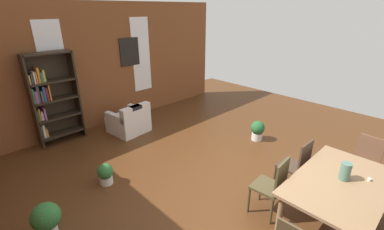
# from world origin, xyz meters

# --- Properties ---
(ground_plane) EXTENTS (11.06, 11.06, 0.00)m
(ground_plane) POSITION_xyz_m (0.00, 0.00, 0.00)
(ground_plane) COLOR #4E2C14
(back_wall_brick) EXTENTS (7.46, 0.12, 3.03)m
(back_wall_brick) POSITION_xyz_m (0.00, 4.31, 1.51)
(back_wall_brick) COLOR brown
(back_wall_brick) RESTS_ON ground
(window_pane_0) EXTENTS (0.55, 0.02, 1.97)m
(window_pane_0) POSITION_xyz_m (-1.13, 4.24, 1.66)
(window_pane_0) COLOR white
(window_pane_1) EXTENTS (0.55, 0.02, 1.97)m
(window_pane_1) POSITION_xyz_m (1.13, 4.24, 1.66)
(window_pane_1) COLOR white
(dining_table) EXTENTS (1.71, 1.03, 0.78)m
(dining_table) POSITION_xyz_m (0.42, -1.27, 0.69)
(dining_table) COLOR #8D6B4A
(dining_table) RESTS_ON ground
(vase_on_table) EXTENTS (0.13, 0.13, 0.24)m
(vase_on_table) POSITION_xyz_m (0.49, -1.27, 0.90)
(vase_on_table) COLOR #4C7266
(vase_on_table) RESTS_ON dining_table
(tealight_candle_0) EXTENTS (0.04, 0.04, 0.04)m
(tealight_candle_0) POSITION_xyz_m (0.69, -1.52, 0.80)
(tealight_candle_0) COLOR silver
(tealight_candle_0) RESTS_ON dining_table
(dining_chair_far_left) EXTENTS (0.43, 0.43, 0.95)m
(dining_chair_far_left) POSITION_xyz_m (0.04, -0.53, 0.51)
(dining_chair_far_left) COLOR #473D24
(dining_chair_far_left) RESTS_ON ground
(dining_chair_far_right) EXTENTS (0.41, 0.41, 0.95)m
(dining_chair_far_right) POSITION_xyz_m (0.80, -0.53, 0.51)
(dining_chair_far_right) COLOR #3F2F22
(dining_chair_far_right) RESTS_ON ground
(dining_chair_head_right) EXTENTS (0.43, 0.43, 0.95)m
(dining_chair_head_right) POSITION_xyz_m (1.65, -1.28, 0.51)
(dining_chair_head_right) COLOR brown
(dining_chair_head_right) RESTS_ON ground
(bookshelf_tall) EXTENTS (0.96, 0.32, 2.03)m
(bookshelf_tall) POSITION_xyz_m (-1.37, 4.06, 1.05)
(bookshelf_tall) COLOR #2D2319
(bookshelf_tall) RESTS_ON ground
(armchair_white) EXTENTS (0.89, 0.89, 0.75)m
(armchair_white) POSITION_xyz_m (0.07, 3.36, 0.28)
(armchair_white) COLOR silver
(armchair_white) RESTS_ON ground
(potted_plant_by_shelf) EXTENTS (0.32, 0.32, 0.47)m
(potted_plant_by_shelf) POSITION_xyz_m (1.96, 0.92, 0.25)
(potted_plant_by_shelf) COLOR silver
(potted_plant_by_shelf) RESTS_ON ground
(potted_plant_corner) EXTENTS (0.37, 0.37, 0.54)m
(potted_plant_corner) POSITION_xyz_m (-2.45, 1.29, 0.32)
(potted_plant_corner) COLOR silver
(potted_plant_corner) RESTS_ON ground
(potted_plant_window) EXTENTS (0.27, 0.27, 0.39)m
(potted_plant_window) POSITION_xyz_m (-1.36, 1.84, 0.20)
(potted_plant_window) COLOR silver
(potted_plant_window) RESTS_ON ground
(framed_picture) EXTENTS (0.56, 0.03, 0.72)m
(framed_picture) POSITION_xyz_m (0.77, 4.24, 1.79)
(framed_picture) COLOR black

